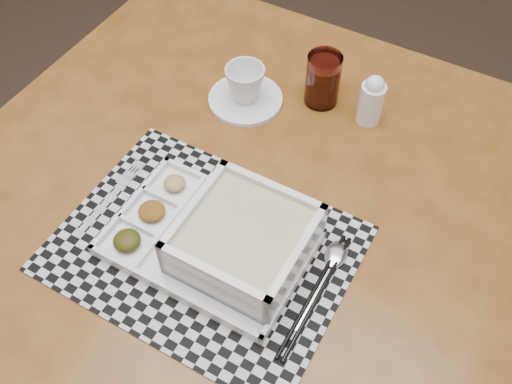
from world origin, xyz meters
TOP-DOWN VIEW (x-y plane):
  - floor at (0.00, 0.00)m, footprint 5.00×5.00m
  - dining_table at (0.76, -0.11)m, footprint 1.15×1.15m
  - placemat at (0.76, -0.24)m, footprint 0.51×0.41m
  - serving_tray at (0.81, -0.23)m, footprint 0.34×0.25m
  - fork at (0.56, -0.21)m, footprint 0.04×0.19m
  - spoon at (0.96, -0.18)m, footprint 0.04×0.18m
  - chopsticks at (0.96, -0.25)m, footprint 0.04×0.24m
  - saucer at (0.68, 0.11)m, footprint 0.15×0.15m
  - cup at (0.68, 0.11)m, footprint 0.08×0.08m
  - juice_glass at (0.82, 0.17)m, footprint 0.07×0.07m
  - creamer_bottle at (0.92, 0.15)m, footprint 0.05×0.05m

SIDE VIEW (x-z plane):
  - floor at x=0.00m, z-range 0.00..0.00m
  - dining_table at x=0.76m, z-range 0.31..1.10m
  - placemat at x=0.76m, z-range 0.78..0.79m
  - fork at x=0.56m, z-range 0.79..0.79m
  - saucer at x=0.68m, z-range 0.78..0.79m
  - spoon at x=0.96m, z-range 0.79..0.80m
  - chopsticks at x=0.96m, z-range 0.79..0.79m
  - serving_tray at x=0.81m, z-range 0.78..0.87m
  - cup at x=0.68m, z-range 0.79..0.87m
  - juice_glass at x=0.82m, z-range 0.78..0.89m
  - creamer_bottle at x=0.92m, z-range 0.78..0.89m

